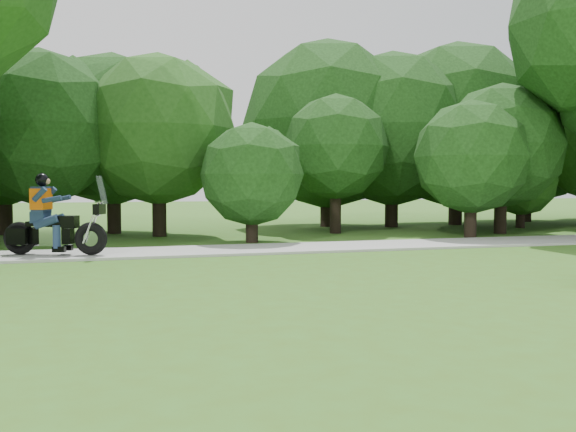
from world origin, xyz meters
TOP-DOWN VIEW (x-y plane):
  - ground at (0.00, 0.00)m, footprint 100.00×100.00m
  - walkway at (0.00, 8.00)m, footprint 60.00×2.20m
  - tree_line at (0.42, 14.77)m, footprint 39.60×12.48m
  - touring_motorcycle at (-6.68, 7.85)m, footprint 2.32×1.34m

SIDE VIEW (x-z plane):
  - ground at x=0.00m, z-range 0.00..0.00m
  - walkway at x=0.00m, z-range 0.00..0.06m
  - touring_motorcycle at x=-6.68m, z-range -0.19..1.65m
  - tree_line at x=0.42m, z-range -0.17..7.43m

